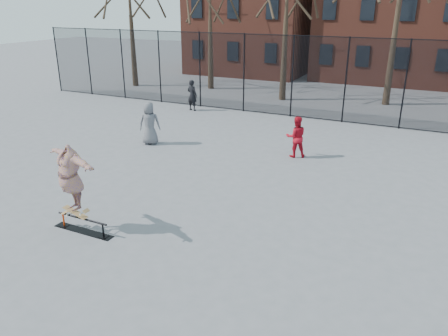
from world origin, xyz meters
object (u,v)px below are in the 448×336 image
at_px(skate_rail, 83,226).
at_px(bystander_grey, 150,123).
at_px(skateboard, 76,214).
at_px(bystander_black, 192,95).
at_px(bystander_red, 296,137).
at_px(skater, 71,182).

bearing_deg(skate_rail, bystander_grey, 111.52).
relative_size(skateboard, bystander_black, 0.47).
relative_size(skateboard, bystander_red, 0.49).
distance_m(skate_rail, skateboard, 0.35).
xyz_separation_m(skate_rail, skater, (-0.20, 0.00, 1.17)).
height_order(skate_rail, bystander_grey, bystander_grey).
relative_size(skateboard, skater, 0.37).
bearing_deg(skater, skate_rail, 19.73).
bearing_deg(skateboard, skater, 90.00).
xyz_separation_m(skateboard, skater, (0.00, 0.00, 0.89)).
height_order(skateboard, skater, skater).
xyz_separation_m(bystander_grey, bystander_black, (-1.40, 5.91, -0.06)).
height_order(skateboard, bystander_grey, bystander_grey).
distance_m(bystander_black, bystander_red, 8.68).
height_order(bystander_black, bystander_red, bystander_black).
height_order(skate_rail, skateboard, skateboard).
bearing_deg(skater, bystander_grey, 129.75).
xyz_separation_m(skate_rail, bystander_red, (3.11, 7.90, 0.62)).
relative_size(skate_rail, skater, 0.85).
distance_m(skater, bystander_red, 8.58).
relative_size(skateboard, bystander_grey, 0.44).
bearing_deg(bystander_grey, skater, 82.01).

